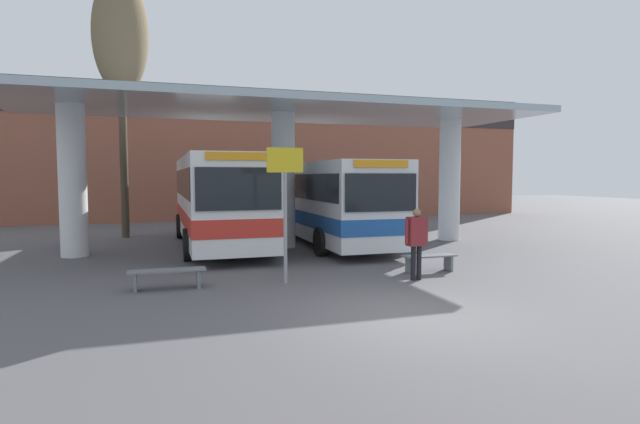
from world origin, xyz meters
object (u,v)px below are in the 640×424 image
waiting_bench_near_pillar (167,275)px  pedestrian_waiting (416,237)px  transit_bus_center_bay (326,199)px  transit_bus_left_bay (218,197)px  waiting_bench_mid_platform (429,260)px  info_sign_platform (285,188)px  parked_car_street (300,207)px  poplar_tree_behind_left (120,38)px

waiting_bench_near_pillar → pedestrian_waiting: size_ratio=0.97×
transit_bus_center_bay → transit_bus_left_bay: bearing=-4.2°
transit_bus_center_bay → waiting_bench_mid_platform: transit_bus_center_bay is taller
waiting_bench_near_pillar → transit_bus_left_bay: bearing=74.3°
info_sign_platform → parked_car_street: 15.69m
transit_bus_left_bay → transit_bus_center_bay: transit_bus_left_bay is taller
poplar_tree_behind_left → info_sign_platform: bearing=-68.8°
transit_bus_left_bay → parked_car_street: 9.43m
transit_bus_left_bay → waiting_bench_near_pillar: bearing=74.4°
waiting_bench_near_pillar → poplar_tree_behind_left: size_ratio=0.16×
transit_bus_left_bay → info_sign_platform: bearing=96.4°
waiting_bench_mid_platform → pedestrian_waiting: bearing=-135.5°
transit_bus_left_bay → waiting_bench_near_pillar: (-1.99, -7.08, -1.51)m
waiting_bench_mid_platform → pedestrian_waiting: pedestrian_waiting is taller
waiting_bench_near_pillar → waiting_bench_mid_platform: same height
transit_bus_center_bay → pedestrian_waiting: (-0.19, -7.60, -0.64)m
parked_car_street → info_sign_platform: bearing=-103.2°
pedestrian_waiting → poplar_tree_behind_left: (-7.52, 11.80, 7.33)m
transit_bus_center_bay → waiting_bench_mid_platform: bearing=96.7°
pedestrian_waiting → parked_car_street: 15.71m
transit_bus_center_bay → info_sign_platform: 7.70m
waiting_bench_near_pillar → pedestrian_waiting: 6.11m
waiting_bench_near_pillar → waiting_bench_mid_platform: (6.89, 0.00, -0.01)m
waiting_bench_mid_platform → poplar_tree_behind_left: size_ratio=0.14×
waiting_bench_mid_platform → parked_car_street: 14.80m
transit_bus_center_bay → info_sign_platform: size_ratio=3.18×
poplar_tree_behind_left → parked_car_street: bearing=23.5°
transit_bus_center_bay → waiting_bench_near_pillar: transit_bus_center_bay is taller
poplar_tree_behind_left → waiting_bench_near_pillar: bearing=-82.1°
poplar_tree_behind_left → transit_bus_center_bay: bearing=-28.6°
transit_bus_center_bay → pedestrian_waiting: transit_bus_center_bay is taller
transit_bus_center_bay → waiting_bench_near_pillar: 9.24m
transit_bus_left_bay → poplar_tree_behind_left: poplar_tree_behind_left is taller
transit_bus_center_bay → pedestrian_waiting: 7.63m
waiting_bench_mid_platform → info_sign_platform: bearing=-177.8°
info_sign_platform → pedestrian_waiting: info_sign_platform is taller
transit_bus_left_bay → pedestrian_waiting: bearing=116.9°
transit_bus_center_bay → parked_car_street: 8.18m
transit_bus_center_bay → info_sign_platform: info_sign_platform is taller
parked_car_street → waiting_bench_near_pillar: bearing=-112.7°
transit_bus_center_bay → pedestrian_waiting: size_ratio=5.83×
info_sign_platform → transit_bus_center_bay: bearing=63.7°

